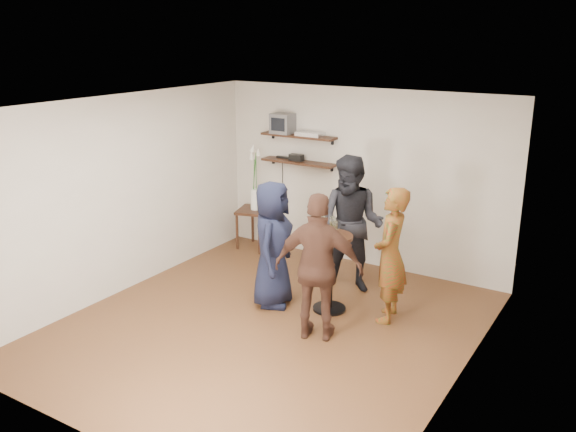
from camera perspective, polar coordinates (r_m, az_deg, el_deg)
The scene contains 18 objects.
room at distance 6.84m, azimuth -2.05°, elevation -0.58°, with size 4.58×5.08×2.68m.
shelf_upper at distance 9.19m, azimuth 0.98°, elevation 7.51°, with size 1.20×0.25×0.04m, color black.
shelf_lower at distance 9.26m, azimuth 0.97°, elevation 5.06°, with size 1.20×0.25×0.04m, color black.
crt_monitor at distance 9.30m, azimuth -0.45°, elevation 8.67°, with size 0.32×0.30×0.30m, color #59595B.
dvd_deck at distance 9.08m, azimuth 2.09°, elevation 7.69°, with size 0.40×0.24×0.06m, color silver.
radio at distance 9.26m, azimuth 0.79°, elevation 5.50°, with size 0.22×0.10×0.10m, color black.
power_strip at distance 9.43m, azimuth -0.26°, elevation 5.49°, with size 0.30×0.05×0.03m, color black.
side_table at distance 9.70m, azimuth -3.05°, elevation 0.04°, with size 0.67×0.67×0.64m.
vase_lilies at distance 9.58m, azimuth -3.10°, elevation 2.56°, with size 0.20×0.21×1.06m.
drinks_table at distance 7.51m, azimuth 3.97°, elevation -4.35°, with size 0.54×0.54×0.99m.
wine_glass_fl at distance 7.36m, azimuth 3.42°, elevation -0.66°, with size 0.07×0.07×0.22m.
wine_glass_fr at distance 7.31m, azimuth 4.41°, elevation -0.97°, with size 0.06×0.06×0.19m.
wine_glass_bl at distance 7.40m, azimuth 4.19°, elevation -0.59°, with size 0.07×0.07×0.22m.
wine_glass_br at distance 7.36m, azimuth 4.26°, elevation -0.72°, with size 0.07×0.07×0.21m.
person_plaid at distance 7.30m, azimuth 9.57°, elevation -3.62°, with size 0.60×0.39×1.65m, color #A62112.
person_dark at distance 8.07m, azimuth 5.97°, elevation -0.77°, with size 0.89×0.69×1.83m, color black.
person_navy at distance 7.61m, azimuth -1.45°, elevation -2.64°, with size 0.79×0.51×1.61m, color black.
person_brown at distance 6.76m, azimuth 2.89°, elevation -4.86°, with size 0.99×0.41×1.70m, color #45281D.
Camera 1 is at (3.64, -5.41, 3.36)m, focal length 38.00 mm.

